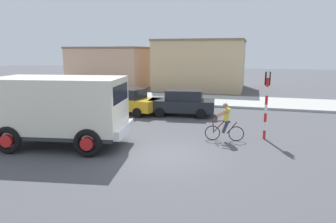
# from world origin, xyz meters

# --- Properties ---
(ground_plane) EXTENTS (120.00, 120.00, 0.00)m
(ground_plane) POSITION_xyz_m (0.00, 0.00, 0.00)
(ground_plane) COLOR #4C4C51
(sidewalk_far) EXTENTS (80.00, 5.00, 0.16)m
(sidewalk_far) POSITION_xyz_m (0.00, 12.99, 0.08)
(sidewalk_far) COLOR #ADADA8
(sidewalk_far) RESTS_ON ground
(truck_foreground) EXTENTS (5.74, 3.45, 2.90)m
(truck_foreground) POSITION_xyz_m (-4.40, -0.01, 1.67)
(truck_foreground) COLOR silver
(truck_foreground) RESTS_ON ground
(cyclist) EXTENTS (1.72, 0.53, 1.72)m
(cyclist) POSITION_xyz_m (2.15, 2.53, 0.86)
(cyclist) COLOR black
(cyclist) RESTS_ON ground
(traffic_light_pole) EXTENTS (0.24, 0.43, 3.20)m
(traffic_light_pole) POSITION_xyz_m (3.88, 3.40, 2.07)
(traffic_light_pole) COLOR red
(traffic_light_pole) RESTS_ON ground
(car_red_near) EXTENTS (4.13, 2.13, 1.60)m
(car_red_near) POSITION_xyz_m (-7.99, 7.02, 0.82)
(car_red_near) COLOR red
(car_red_near) RESTS_ON ground
(car_white_mid) EXTENTS (4.16, 2.19, 1.60)m
(car_white_mid) POSITION_xyz_m (-0.89, 7.27, 0.82)
(car_white_mid) COLOR #1E2328
(car_white_mid) RESTS_ON ground
(car_far_side) EXTENTS (4.29, 2.58, 1.60)m
(car_far_side) POSITION_xyz_m (-4.39, 7.00, 0.82)
(car_far_side) COLOR gold
(car_far_side) RESTS_ON ground
(building_corner_left) EXTENTS (8.01, 5.63, 4.36)m
(building_corner_left) POSITION_xyz_m (-11.71, 19.30, 2.18)
(building_corner_left) COLOR tan
(building_corner_left) RESTS_ON ground
(building_mid_block) EXTENTS (8.85, 8.11, 5.06)m
(building_mid_block) POSITION_xyz_m (-2.05, 21.17, 2.54)
(building_mid_block) COLOR #D1B284
(building_mid_block) RESTS_ON ground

